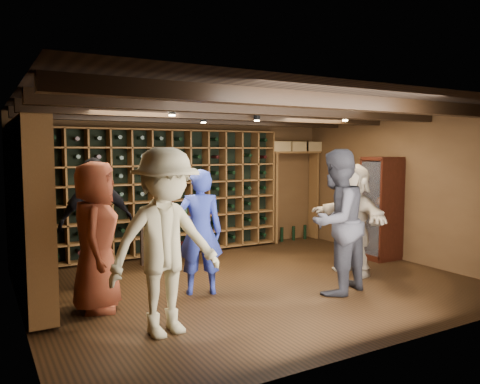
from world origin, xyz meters
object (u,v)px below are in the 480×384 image
display_cabinet (381,210)px  man_blue_shirt (200,232)px  guest_woman_black (97,223)px  guest_khaki (165,242)px  guest_red_floral (96,236)px  tasting_table (175,222)px  man_grey_suit (336,222)px  guest_beige (353,219)px

display_cabinet → man_blue_shirt: display_cabinet is taller
guest_woman_black → guest_khaki: bearing=85.6°
guest_red_floral → tasting_table: bearing=-25.2°
guest_woman_black → tasting_table: 1.59m
guest_khaki → tasting_table: 2.98m
man_blue_shirt → man_grey_suit: bearing=171.5°
man_blue_shirt → guest_woman_black: bearing=-19.8°
man_grey_suit → guest_khaki: (-2.46, -0.22, 0.01)m
man_blue_shirt → guest_woman_black: size_ratio=0.92×
tasting_table → guest_red_floral: bearing=-137.6°
guest_red_floral → guest_beige: 3.80m
display_cabinet → guest_khaki: guest_khaki is taller
man_grey_suit → guest_woman_black: (-2.69, 1.79, -0.06)m
man_blue_shirt → display_cabinet: bearing=-155.8°
display_cabinet → guest_beige: 1.22m
display_cabinet → guest_red_floral: size_ratio=0.99×
guest_khaki → tasting_table: size_ratio=1.77×
guest_red_floral → guest_woman_black: 0.94m
man_grey_suit → guest_beige: man_grey_suit is taller
man_blue_shirt → guest_red_floral: 1.33m
guest_red_floral → guest_khaki: bearing=-137.6°
guest_woman_black → guest_khaki: (0.24, -2.01, 0.06)m
display_cabinet → guest_woman_black: bearing=171.8°
man_blue_shirt → man_grey_suit: (1.58, -0.86, 0.13)m
display_cabinet → guest_beige: size_ratio=1.04×
display_cabinet → tasting_table: (-3.27, 1.39, -0.14)m
man_grey_suit → guest_red_floral: bearing=-34.0°
guest_woman_black → guest_beige: (3.57, -1.18, -0.05)m
man_grey_suit → tasting_table: bearing=-80.1°
guest_woman_black → tasting_table: guest_woman_black is taller
display_cabinet → guest_red_floral: (-4.90, -0.24, 0.03)m
man_blue_shirt → guest_red_floral: bearing=19.2°
display_cabinet → guest_beige: display_cabinet is taller
man_blue_shirt → guest_khaki: bearing=70.9°
man_blue_shirt → guest_red_floral: size_ratio=0.93×
guest_red_floral → guest_khaki: guest_khaki is taller
display_cabinet → guest_red_floral: bearing=-177.2°
guest_khaki → guest_woman_black: bearing=88.6°
display_cabinet → guest_woman_black: guest_woman_black is taller
guest_beige → tasting_table: 2.87m
display_cabinet → man_blue_shirt: 3.58m
tasting_table → guest_khaki: bearing=-115.9°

